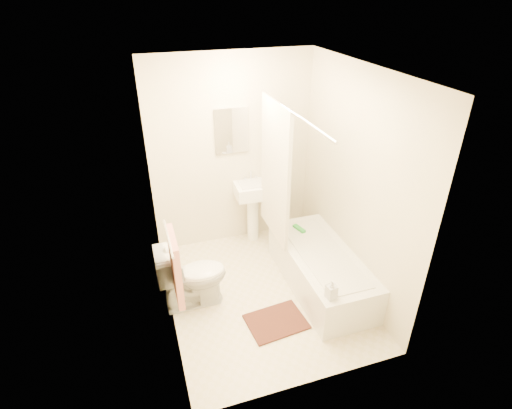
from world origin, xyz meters
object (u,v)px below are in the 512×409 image
object	(u,v)px
toilet	(192,276)
bath_mat	(276,322)
sink	(253,209)
soap_bottle	(332,289)
bathtub	(320,269)

from	to	relation	value
toilet	bath_mat	world-z (taller)	toilet
sink	soap_bottle	world-z (taller)	sink
bathtub	soap_bottle	distance (m)	0.77
toilet	sink	size ratio (longest dim) A/B	0.79
bathtub	soap_bottle	xyz separation A→B (m)	(-0.23, -0.66, 0.32)
soap_bottle	toilet	bearing A→B (deg)	145.27
bath_mat	sink	bearing A→B (deg)	81.07
bath_mat	toilet	bearing A→B (deg)	142.90
soap_bottle	bathtub	bearing A→B (deg)	70.42
bathtub	bath_mat	distance (m)	0.81
sink	toilet	bearing A→B (deg)	-133.49
sink	bath_mat	size ratio (longest dim) A/B	1.57
sink	bathtub	distance (m)	1.22
toilet	bathtub	size ratio (longest dim) A/B	0.46
toilet	soap_bottle	world-z (taller)	toilet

